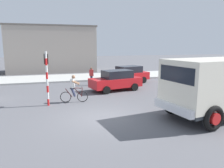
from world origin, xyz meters
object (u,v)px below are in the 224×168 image
cyclist (74,89)px  truck_foreground (216,84)px  car_far_side (116,80)px  traffic_light_pole (47,71)px  car_red_near (128,74)px  pedestrian_near_kerb (91,76)px

cyclist → truck_foreground: bearing=-36.6°
car_far_side → truck_foreground: bearing=-69.1°
traffic_light_pole → car_red_near: traffic_light_pole is taller
truck_foreground → pedestrian_near_kerb: (-4.31, 10.10, -0.82)m
cyclist → traffic_light_pole: size_ratio=0.54×
traffic_light_pole → car_far_side: (5.16, 2.95, -1.25)m
traffic_light_pole → car_far_side: 6.07m
truck_foreground → pedestrian_near_kerb: size_ratio=3.54×
cyclist → pedestrian_near_kerb: (2.14, 5.32, -0.02)m
pedestrian_near_kerb → truck_foreground: bearing=-66.9°
car_red_near → car_far_side: bearing=-125.8°
truck_foreground → car_red_near: size_ratio=1.33×
car_red_near → truck_foreground: bearing=-85.9°
truck_foreground → traffic_light_pole: 9.19m
car_red_near → car_far_side: (-2.09, -2.91, 0.00)m
truck_foreground → cyclist: 8.06m
cyclist → car_red_near: cyclist is taller
pedestrian_near_kerb → car_far_side: bearing=-61.0°
car_far_side → pedestrian_near_kerb: 3.03m
truck_foreground → car_red_near: 10.43m
truck_foreground → car_far_side: truck_foreground is taller
car_red_near → car_far_side: same height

